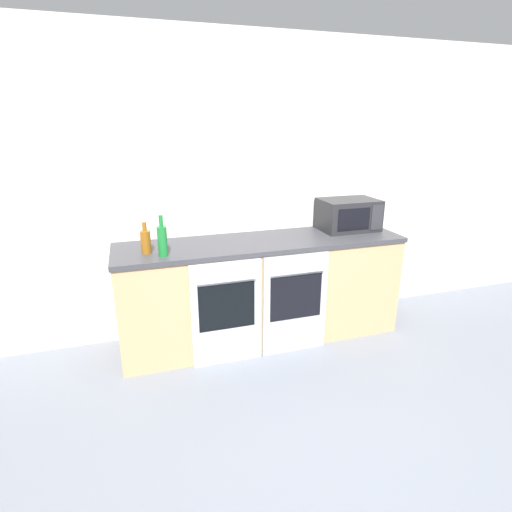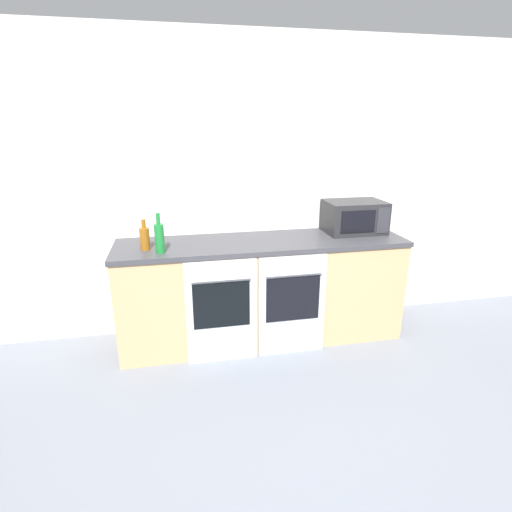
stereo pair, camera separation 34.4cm
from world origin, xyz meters
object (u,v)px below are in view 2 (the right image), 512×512
Objects in this scene: bottle_green at (159,237)px; bottle_amber at (145,238)px; microwave at (354,217)px; oven_right at (292,305)px; oven_left at (222,311)px.

bottle_green is 0.16m from bottle_amber.
oven_right is at bearing -148.40° from microwave.
oven_left is 1.00× the size of oven_right.
oven_right is 2.77× the size of bottle_green.
oven_left is 1.66× the size of microwave.
bottle_amber is at bearing -174.64° from microwave.
bottle_amber is (-0.56, 0.25, 0.57)m from oven_left.
microwave is at bearing 31.60° from oven_right.
oven_left and oven_right have the same top height.
bottle_amber reaches higher than oven_right.
bottle_green reaches higher than oven_left.
bottle_amber is at bearing 155.54° from oven_left.
oven_right is 1.02m from microwave.
microwave is at bearing 9.14° from bottle_green.
microwave is 1.85m from bottle_amber.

